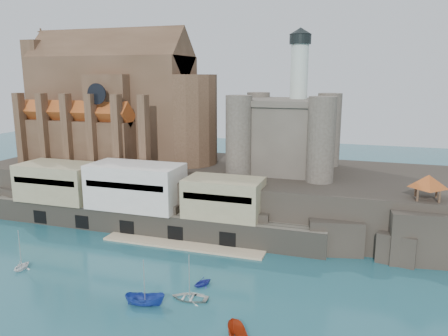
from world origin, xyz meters
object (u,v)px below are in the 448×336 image
boat_2 (145,305)px  castle_keep (287,131)px  pavilion (428,183)px  church (119,108)px

boat_2 → castle_keep: bearing=-26.0°
pavilion → castle_keep: bearing=149.8°
pavilion → boat_2: bearing=-142.0°
castle_keep → boat_2: size_ratio=5.43×
castle_keep → pavilion: castle_keep is taller
boat_2 → church: bearing=21.4°
castle_keep → church: bearing=178.9°
church → castle_keep: 40.39m
castle_keep → boat_2: (-10.51, -43.55, -18.31)m
castle_keep → pavilion: 30.50m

